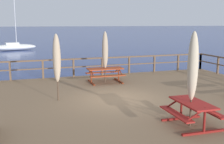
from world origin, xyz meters
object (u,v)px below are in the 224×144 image
Objects in this scene: sailboat_distant at (14,47)px; patio_umbrella_tall_back_left at (193,67)px; picnic_table_front_right at (192,109)px; patio_umbrella_short_front at (105,50)px; picnic_table_back_right at (105,72)px; patio_umbrella_tall_mid_right at (57,59)px.

patio_umbrella_tall_back_left is at bearing -80.87° from sailboat_distant.
picnic_table_front_right is 7.14m from patio_umbrella_short_front.
patio_umbrella_tall_back_left reaches higher than picnic_table_back_right.
patio_umbrella_tall_back_left is 5.43m from patio_umbrella_tall_mid_right.
picnic_table_back_right is at bearing -110.73° from patio_umbrella_short_front.
patio_umbrella_tall_back_left is 0.38× the size of sailboat_distant.
sailboat_distant is (-5.02, 27.97, -1.95)m from patio_umbrella_short_front.
picnic_table_front_right is at bearing -24.74° from patio_umbrella_tall_back_left.
sailboat_distant reaches higher than picnic_table_front_right.
picnic_table_front_right is at bearing -84.49° from picnic_table_back_right.
patio_umbrella_short_front is at bearing 69.27° from picnic_table_back_right.
patio_umbrella_tall_back_left reaches higher than patio_umbrella_short_front.
patio_umbrella_tall_back_left is (0.63, -6.94, 1.29)m from picnic_table_back_right.
picnic_table_front_right is 0.21× the size of sailboat_distant.
patio_umbrella_tall_mid_right is at bearing -135.90° from picnic_table_back_right.
patio_umbrella_short_front reaches higher than picnic_table_front_right.
patio_umbrella_tall_back_left reaches higher than picnic_table_front_right.
picnic_table_front_right is 5.60m from patio_umbrella_tall_mid_right.
picnic_table_front_right is 0.87× the size of picnic_table_back_right.
patio_umbrella_tall_mid_right reaches higher than picnic_table_back_right.
picnic_table_back_right is 7.08m from patio_umbrella_tall_back_left.
patio_umbrella_short_front is (-0.65, 7.01, 1.17)m from picnic_table_front_right.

